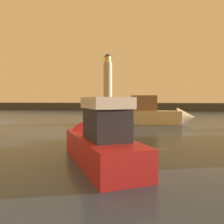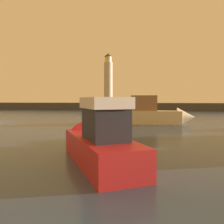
{
  "view_description": "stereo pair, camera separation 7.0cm",
  "coord_description": "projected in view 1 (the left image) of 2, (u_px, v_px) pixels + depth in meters",
  "views": [
    {
      "loc": [
        1.73,
        -1.37,
        2.41
      ],
      "look_at": [
        -1.67,
        19.62,
        1.27
      ],
      "focal_mm": 36.99,
      "sensor_mm": 36.0,
      "label": 1
    },
    {
      "loc": [
        1.8,
        -1.36,
        2.41
      ],
      "look_at": [
        -1.67,
        19.62,
        1.27
      ],
      "focal_mm": 36.99,
      "sensor_mm": 36.0,
      "label": 2
    }
  ],
  "objects": [
    {
      "name": "lighthouse",
      "position": [
        108.0,
        80.0,
        55.15
      ],
      "size": [
        2.03,
        2.03,
        11.81
      ],
      "color": "beige",
      "rests_on": "breakwater"
    },
    {
      "name": "motorboat_0",
      "position": [
        156.0,
        114.0,
        22.81
      ],
      "size": [
        7.58,
        1.95,
        3.03
      ],
      "color": "beige",
      "rests_on": "ground_plane"
    },
    {
      "name": "breakwater",
      "position": [
        142.0,
        106.0,
        54.2
      ],
      "size": [
        96.43,
        5.84,
        1.64
      ],
      "primitive_type": "cube",
      "color": "#423F3D",
      "rests_on": "ground_plane"
    },
    {
      "name": "ground_plane",
      "position": [
        135.0,
        119.0,
        28.0
      ],
      "size": [
        220.0,
        220.0,
        0.0
      ],
      "primitive_type": "plane",
      "color": "#2D3D51"
    },
    {
      "name": "motorboat_3",
      "position": [
        96.0,
        140.0,
        9.26
      ],
      "size": [
        4.67,
        6.48,
        2.76
      ],
      "color": "#B21E1E",
      "rests_on": "ground_plane"
    }
  ]
}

